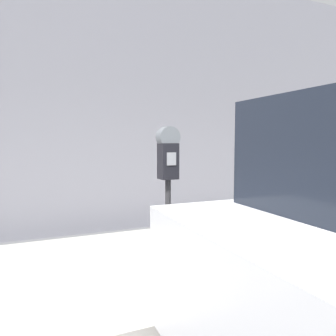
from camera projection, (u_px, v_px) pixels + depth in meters
The scene contains 3 objects.
sidewalk at pixel (140, 266), 4.06m from camera, with size 24.00×2.80×0.12m.
building_facade at pixel (101, 98), 5.78m from camera, with size 24.00×0.30×4.75m.
parking_meter at pixel (168, 171), 2.97m from camera, with size 0.19×0.16×1.62m.
Camera 1 is at (-1.24, -1.56, 1.60)m, focal length 35.00 mm.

